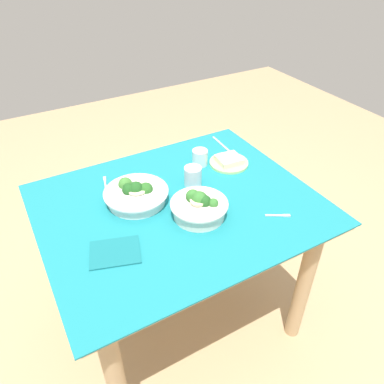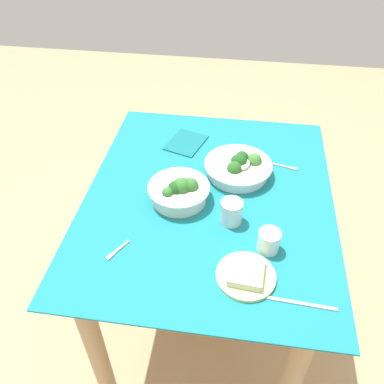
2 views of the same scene
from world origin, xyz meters
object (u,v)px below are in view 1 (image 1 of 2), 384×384
broccoli_bowl_far (136,194)px  water_glass_center (200,157)px  water_glass_side (193,176)px  broccoli_bowl_near (199,207)px  fork_by_near_bowl (279,215)px  fork_by_far_bowl (105,182)px  bread_side_plate (229,161)px  table_knife_left (223,146)px  napkin_folded_upper (115,252)px

broccoli_bowl_far → water_glass_center: size_ratio=3.47×
water_glass_side → broccoli_bowl_near: bearing=-112.9°
broccoli_bowl_near → fork_by_near_bowl: size_ratio=2.49×
broccoli_bowl_near → water_glass_center: broccoli_bowl_near is taller
broccoli_bowl_far → water_glass_side: bearing=-2.4°
water_glass_side → fork_by_far_bowl: bearing=148.8°
broccoli_bowl_far → broccoli_bowl_near: broccoli_bowl_near is taller
bread_side_plate → table_knife_left: 0.17m
broccoli_bowl_far → broccoli_bowl_near: bearing=-48.7°
broccoli_bowl_near → fork_by_near_bowl: (0.27, -0.16, -0.04)m
broccoli_bowl_far → table_knife_left: 0.60m
broccoli_bowl_near → broccoli_bowl_far: bearing=131.3°
fork_by_near_bowl → broccoli_bowl_far: bearing=171.4°
table_knife_left → fork_by_near_bowl: bearing=172.2°
broccoli_bowl_far → water_glass_center: 0.39m
broccoli_bowl_far → fork_by_far_bowl: (-0.07, 0.19, -0.03)m
fork_by_near_bowl → broccoli_bowl_near: bearing=179.8°
fork_by_far_bowl → table_knife_left: 0.63m
fork_by_far_bowl → table_knife_left: size_ratio=0.46×
fork_by_near_bowl → table_knife_left: bearing=109.2°
water_glass_side → table_knife_left: size_ratio=0.40×
bread_side_plate → table_knife_left: (0.07, 0.15, -0.01)m
water_glass_center → napkin_folded_upper: size_ratio=0.43×
broccoli_bowl_far → fork_by_far_bowl: size_ratio=2.66×
water_glass_center → table_knife_left: water_glass_center is taller
broccoli_bowl_near → water_glass_center: bearing=59.1°
water_glass_side → fork_by_near_bowl: 0.40m
broccoli_bowl_far → water_glass_side: 0.26m
water_glass_side → bread_side_plate: bearing=15.0°
table_knife_left → napkin_folded_upper: (-0.74, -0.44, 0.00)m
broccoli_bowl_near → bread_side_plate: size_ratio=1.23×
broccoli_bowl_near → fork_by_near_bowl: bearing=-30.6°
fork_by_near_bowl → table_knife_left: same height
broccoli_bowl_near → water_glass_center: size_ratio=2.96×
table_knife_left → broccoli_bowl_near: bearing=140.3°
water_glass_center → table_knife_left: 0.21m
broccoli_bowl_far → napkin_folded_upper: (-0.18, -0.24, -0.03)m
broccoli_bowl_far → water_glass_center: (0.37, 0.12, 0.00)m
fork_by_far_bowl → bread_side_plate: bearing=-88.8°
water_glass_side → table_knife_left: (0.30, 0.22, -0.04)m
broccoli_bowl_far → bread_side_plate: size_ratio=1.44×
broccoli_bowl_near → water_glass_center: 0.37m
broccoli_bowl_near → table_knife_left: broccoli_bowl_near is taller
table_knife_left → napkin_folded_upper: bearing=124.2°
water_glass_side → napkin_folded_upper: size_ratio=0.50×
bread_side_plate → water_glass_center: 0.14m
bread_side_plate → napkin_folded_upper: 0.73m
bread_side_plate → napkin_folded_upper: (-0.67, -0.29, -0.01)m
fork_by_near_bowl → table_knife_left: 0.58m
table_knife_left → broccoli_bowl_far: bearing=113.5°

